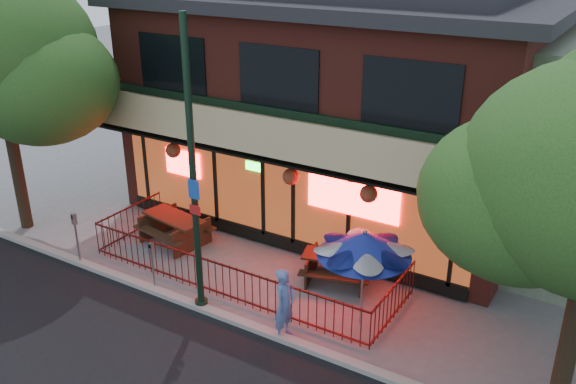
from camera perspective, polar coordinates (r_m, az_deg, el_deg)
name	(u,v)px	position (r m, az deg, el deg)	size (l,w,h in m)	color
ground	(212,299)	(15.57, -7.15, -9.92)	(80.00, 80.00, 0.00)	gray
curb	(199,307)	(15.22, -8.33, -10.58)	(80.00, 0.25, 0.12)	#999993
restaurant_building	(345,82)	(19.60, 5.32, 10.23)	(12.96, 9.49, 8.05)	maroon
patio_fence	(223,269)	(15.58, -6.12, -7.13)	(8.44, 2.62, 1.00)	#45110E
street_light	(194,188)	(13.84, -8.79, 0.34)	(0.43, 0.32, 7.00)	black
picnic_table_left	(175,225)	(18.17, -10.57, -3.08)	(2.19, 1.81, 0.85)	#3E2616
picnic_table_right	(338,264)	(15.98, 4.66, -6.75)	(2.12, 1.83, 0.77)	#301D11
patio_umbrella	(364,244)	(13.65, 7.16, -4.86)	(2.13, 2.13, 2.44)	gray
pedestrian	(285,304)	(13.71, -0.31, -10.45)	(0.63, 0.41, 1.72)	#5770AE
parking_meter_near	(152,258)	(15.75, -12.60, -6.08)	(0.12, 0.11, 1.35)	gray
parking_meter_far	(76,230)	(17.45, -19.26, -3.38)	(0.16, 0.15, 1.54)	gray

